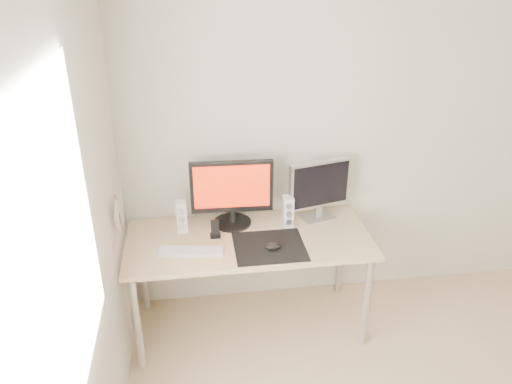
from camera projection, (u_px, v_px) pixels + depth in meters
wall_back at (373, 137)px, 3.49m from camera, size 3.50×0.00×3.50m
wall_left at (63, 334)px, 1.71m from camera, size 0.00×3.50×3.50m
window_pane at (53, 274)px, 1.60m from camera, size 0.00×1.30×1.30m
mousepad at (269, 246)px, 3.17m from camera, size 0.45×0.40×0.00m
mouse at (273, 246)px, 3.14m from camera, size 0.10×0.06×0.04m
desk at (249, 248)px, 3.31m from camera, size 1.60×0.70×0.73m
main_monitor at (232, 191)px, 3.32m from camera, size 0.55×0.27×0.47m
second_monitor at (320, 187)px, 3.40m from camera, size 0.45×0.21×0.43m
speaker_left at (182, 217)px, 3.30m from camera, size 0.07×0.08×0.22m
speaker_right at (288, 211)px, 3.37m from camera, size 0.07×0.08×0.22m
keyboard at (191, 251)px, 3.11m from camera, size 0.43×0.18×0.02m
phone_dock at (215, 232)px, 3.26m from camera, size 0.07×0.06×0.12m
pennant at (118, 214)px, 2.90m from camera, size 0.01×0.23×0.29m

